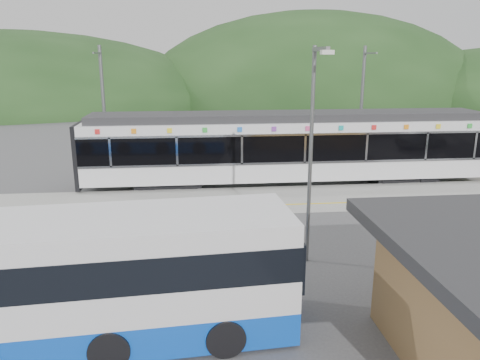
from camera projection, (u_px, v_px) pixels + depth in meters
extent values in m
plane|color=#4C4C4F|center=(257.00, 229.00, 17.98)|extent=(120.00, 120.00, 0.00)
ellipsoid|color=#1E3D19|center=(7.00, 104.00, 65.22)|extent=(60.00, 45.00, 20.00)
ellipsoid|color=#1E3D19|center=(312.00, 100.00, 71.50)|extent=(52.00, 39.00, 26.00)
cube|color=#9E9E99|center=(247.00, 200.00, 21.12)|extent=(26.00, 3.20, 0.30)
cube|color=yellow|center=(251.00, 206.00, 19.83)|extent=(26.00, 0.10, 0.01)
cube|color=black|center=(169.00, 183.00, 23.32)|extent=(3.20, 2.20, 0.56)
cube|color=black|center=(400.00, 177.00, 24.51)|extent=(3.20, 2.20, 0.56)
cube|color=silver|center=(288.00, 166.00, 23.72)|extent=(20.00, 2.90, 0.92)
cube|color=black|center=(288.00, 143.00, 23.42)|extent=(20.00, 2.96, 1.45)
cube|color=silver|center=(294.00, 163.00, 22.15)|extent=(20.00, 0.05, 0.10)
cube|color=silver|center=(295.00, 135.00, 21.80)|extent=(20.00, 0.05, 0.10)
cube|color=silver|center=(289.00, 124.00, 23.18)|extent=(20.00, 2.90, 0.45)
cube|color=#2D2D30|center=(289.00, 116.00, 23.07)|extent=(19.40, 2.50, 0.36)
cube|color=yellow|center=(478.00, 146.00, 24.50)|extent=(0.24, 2.92, 3.00)
cube|color=black|center=(82.00, 154.00, 22.50)|extent=(0.20, 2.92, 3.00)
cube|color=silver|center=(110.00, 153.00, 21.14)|extent=(0.10, 0.05, 1.35)
cube|color=silver|center=(177.00, 151.00, 21.43)|extent=(0.10, 0.05, 1.35)
cube|color=silver|center=(242.00, 150.00, 21.73)|extent=(0.10, 0.05, 1.35)
cube|color=silver|center=(305.00, 149.00, 22.03)|extent=(0.10, 0.05, 1.35)
cube|color=silver|center=(367.00, 147.00, 22.32)|extent=(0.10, 0.05, 1.35)
cube|color=silver|center=(427.00, 146.00, 22.62)|extent=(0.10, 0.05, 1.35)
cube|color=silver|center=(475.00, 145.00, 22.87)|extent=(0.10, 0.05, 1.35)
cube|color=red|center=(97.00, 132.00, 20.85)|extent=(0.22, 0.04, 0.22)
cube|color=orange|center=(134.00, 131.00, 21.01)|extent=(0.22, 0.04, 0.22)
cube|color=yellow|center=(170.00, 131.00, 21.17)|extent=(0.22, 0.04, 0.22)
cube|color=green|center=(205.00, 130.00, 21.33)|extent=(0.22, 0.04, 0.22)
cube|color=blue|center=(240.00, 129.00, 21.48)|extent=(0.22, 0.04, 0.22)
cube|color=purple|center=(274.00, 129.00, 21.64)|extent=(0.22, 0.04, 0.22)
cube|color=#E54C8C|center=(308.00, 128.00, 21.80)|extent=(0.22, 0.04, 0.22)
cube|color=#19A5A5|center=(341.00, 128.00, 21.96)|extent=(0.22, 0.04, 0.22)
cube|color=red|center=(374.00, 127.00, 22.12)|extent=(0.22, 0.04, 0.22)
cube|color=orange|center=(406.00, 127.00, 22.28)|extent=(0.22, 0.04, 0.22)
cube|color=yellow|center=(438.00, 126.00, 22.44)|extent=(0.22, 0.04, 0.22)
cube|color=green|center=(470.00, 126.00, 22.59)|extent=(0.22, 0.04, 0.22)
cylinder|color=slate|center=(104.00, 114.00, 24.67)|extent=(0.18, 0.18, 7.00)
cube|color=slate|center=(97.00, 53.00, 23.10)|extent=(0.08, 1.80, 0.08)
cylinder|color=slate|center=(361.00, 111.00, 26.05)|extent=(0.18, 0.18, 7.00)
cube|color=slate|center=(370.00, 53.00, 24.49)|extent=(0.08, 1.80, 0.08)
cube|color=blue|center=(56.00, 323.00, 10.73)|extent=(11.07, 3.27, 0.79)
cube|color=silver|center=(52.00, 292.00, 10.53)|extent=(11.07, 3.27, 0.79)
cube|color=black|center=(49.00, 260.00, 10.32)|extent=(11.07, 3.31, 0.79)
cube|color=silver|center=(45.00, 232.00, 10.16)|extent=(11.07, 3.27, 0.50)
cylinder|color=black|center=(114.00, 320.00, 10.96)|extent=(1.08, 2.66, 0.89)
cylinder|color=black|center=(219.00, 310.00, 11.38)|extent=(1.08, 2.66, 0.89)
cylinder|color=slate|center=(310.00, 159.00, 14.35)|extent=(0.12, 0.12, 6.74)
cube|color=slate|center=(319.00, 49.00, 13.03)|extent=(0.21, 1.13, 0.12)
cube|color=silver|center=(324.00, 52.00, 12.57)|extent=(0.36, 0.21, 0.12)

